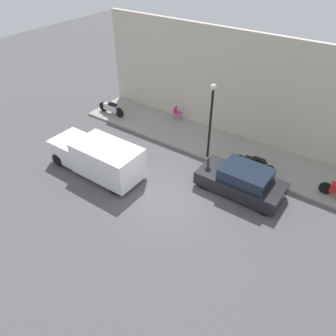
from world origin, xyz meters
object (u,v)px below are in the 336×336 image
(delivery_van, at_px, (97,156))
(streetlamp, at_px, (211,112))
(motorcycle_black, at_px, (255,163))
(scooter_silver, at_px, (111,108))
(cafe_chair, at_px, (177,112))
(parked_car, at_px, (242,181))

(delivery_van, distance_m, streetlamp, 6.05)
(motorcycle_black, distance_m, streetlamp, 3.38)
(streetlamp, bearing_deg, scooter_silver, 85.38)
(scooter_silver, relative_size, motorcycle_black, 0.96)
(delivery_van, relative_size, cafe_chair, 6.21)
(cafe_chair, bearing_deg, motorcycle_black, -109.30)
(delivery_van, bearing_deg, parked_car, -67.90)
(cafe_chair, bearing_deg, delivery_van, 177.30)
(parked_car, distance_m, motorcycle_black, 1.84)
(motorcycle_black, bearing_deg, streetlamp, 97.49)
(parked_car, distance_m, scooter_silver, 10.34)
(scooter_silver, xyz_separation_m, streetlamp, (-0.61, -7.50, 2.17))
(scooter_silver, relative_size, streetlamp, 0.50)
(parked_car, relative_size, streetlamp, 0.97)
(motorcycle_black, distance_m, cafe_chair, 6.57)
(cafe_chair, bearing_deg, scooter_silver, 116.31)
(parked_car, xyz_separation_m, cafe_chair, (4.00, 6.29, -0.05))
(delivery_van, xyz_separation_m, motorcycle_black, (4.51, -6.51, -0.38))
(motorcycle_black, relative_size, streetlamp, 0.52)
(delivery_van, bearing_deg, motorcycle_black, -55.30)
(scooter_silver, distance_m, motorcycle_black, 10.04)
(motorcycle_black, bearing_deg, parked_car, -177.29)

